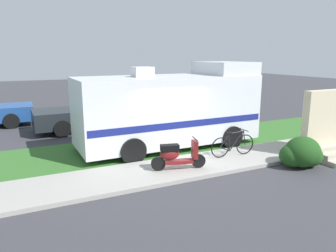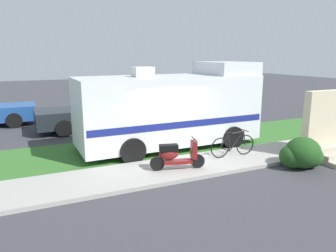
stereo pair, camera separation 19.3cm
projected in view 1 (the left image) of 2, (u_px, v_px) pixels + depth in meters
The scene contains 10 objects.
ground_plane at pixel (171, 158), 11.31m from camera, with size 80.00×80.00×0.00m, color #38383D.
sidewalk at pixel (188, 167), 10.24m from camera, with size 24.00×2.00×0.12m.
grass_strip at pixel (155, 146), 12.62m from camera, with size 24.00×3.40×0.08m.
motorhome_rv at pixel (171, 108), 12.27m from camera, with size 7.01×2.74×3.30m.
scooter at pixel (177, 155), 9.74m from camera, with size 1.69×0.65×0.97m.
bicycle at pixel (233, 145), 11.06m from camera, with size 1.74×0.52×0.91m.
pickup_truck_near at pixel (103, 109), 15.76m from camera, with size 5.43×2.33×1.76m.
porch_steps at pixel (327, 131), 11.16m from camera, with size 2.00×1.26×2.40m.
bush_by_porch at pixel (302, 153), 10.24m from camera, with size 1.41×1.06×1.00m.
bottle_green at pixel (325, 145), 12.04m from camera, with size 0.07×0.07×0.25m.
Camera 1 is at (-4.74, -9.68, 3.58)m, focal length 33.98 mm.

